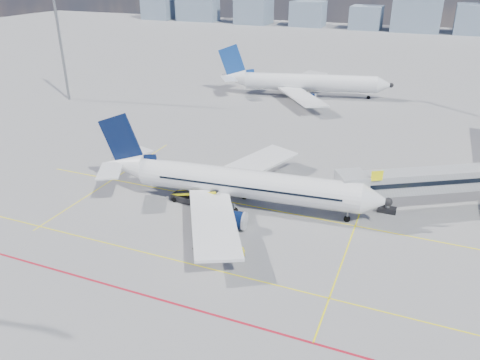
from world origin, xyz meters
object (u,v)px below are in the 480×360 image
Objects in this scene: cargo_dolly at (214,241)px; belt_loader at (191,198)px; second_aircraft at (303,82)px; baggage_tug at (224,231)px; main_aircraft at (234,183)px; ramp_worker at (243,254)px.

belt_loader is (-7.40, 8.93, -0.51)m from cargo_dolly.
second_aircraft reaches higher than belt_loader.
baggage_tug is 9.35m from belt_loader.
baggage_tug is at bearing -33.19° from belt_loader.
ramp_worker is (5.39, -10.55, -2.47)m from main_aircraft.
cargo_dolly reaches higher than baggage_tug.
baggage_tug is at bearing -81.73° from main_aircraft.
main_aircraft is 24.56× the size of ramp_worker.
main_aircraft is at bearing 93.50° from baggage_tug.
main_aircraft is at bearing 100.75° from cargo_dolly.
ramp_worker is at bearing -68.38° from main_aircraft.
main_aircraft reaches higher than baggage_tug.
second_aircraft is at bearing 91.10° from main_aircraft.
belt_loader is (-7.21, 5.95, -0.10)m from baggage_tug.
second_aircraft is 14.28× the size of baggage_tug.
belt_loader is (-5.43, -1.36, -2.49)m from main_aircraft.
main_aircraft reaches higher than ramp_worker.
belt_loader reaches higher than ramp_worker.
belt_loader is 14.20m from ramp_worker.
main_aircraft is 6.13m from belt_loader.
belt_loader is at bearing 130.26° from baggage_tug.
belt_loader is at bearing 129.55° from cargo_dolly.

